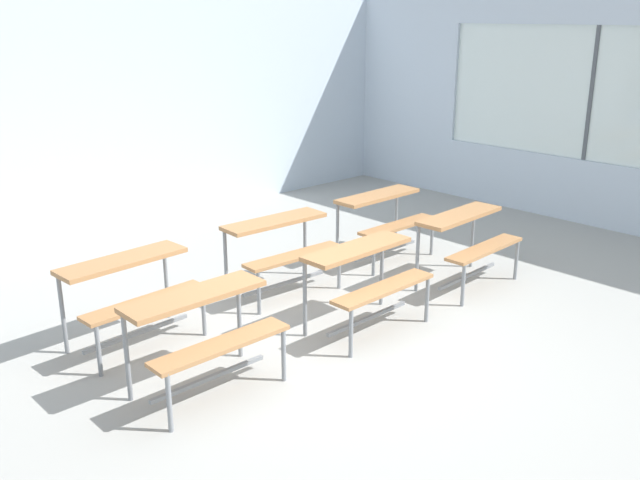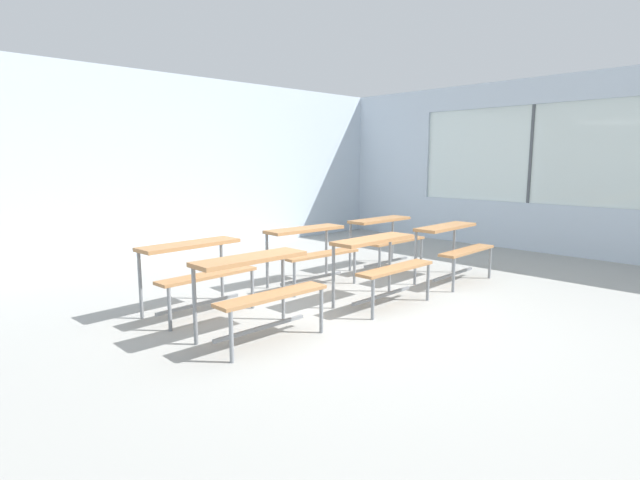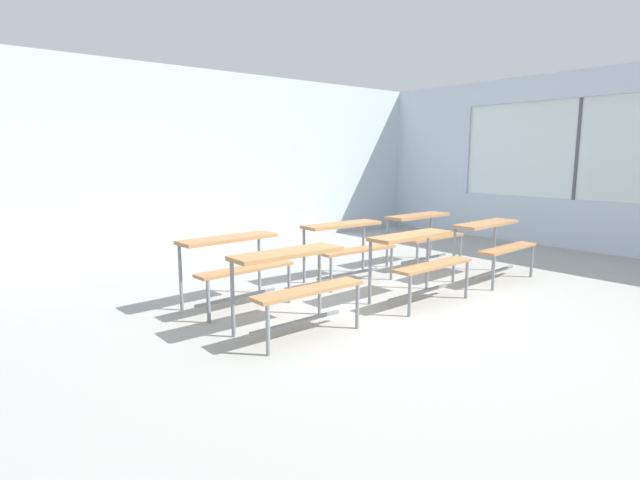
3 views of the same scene
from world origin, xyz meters
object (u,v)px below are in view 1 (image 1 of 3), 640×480
object	(u,v)px
desk_bench_r0c0	(204,320)
desk_bench_r1c1	(281,239)
desk_bench_r0c1	(366,269)
desk_bench_r1c0	(131,281)
desk_bench_r0c2	(468,233)
desk_bench_r1c2	(385,211)

from	to	relation	value
desk_bench_r0c0	desk_bench_r1c1	bearing A→B (deg)	33.12
desk_bench_r0c1	desk_bench_r1c0	bearing A→B (deg)	144.82
desk_bench_r0c2	desk_bench_r1c1	distance (m)	1.90
desk_bench_r0c0	desk_bench_r1c1	distance (m)	1.97
desk_bench_r1c0	desk_bench_r1c1	size ratio (longest dim) A/B	1.00
desk_bench_r0c1	desk_bench_r1c1	xyz separation A→B (m)	(0.00, 1.15, 0.00)
desk_bench_r0c0	desk_bench_r0c2	size ratio (longest dim) A/B	0.98
desk_bench_r0c0	desk_bench_r1c1	size ratio (longest dim) A/B	0.98
desk_bench_r0c2	desk_bench_r0c1	bearing A→B (deg)	178.17
desk_bench_r1c1	desk_bench_r1c2	bearing A→B (deg)	2.23
desk_bench_r0c0	desk_bench_r0c1	xyz separation A→B (m)	(1.64, -0.07, 0.00)
desk_bench_r0c1	desk_bench_r1c0	size ratio (longest dim) A/B	0.98
desk_bench_r1c2	desk_bench_r1c1	bearing A→B (deg)	179.16
desk_bench_r0c1	desk_bench_r1c1	world-z (taller)	same
desk_bench_r1c1	desk_bench_r1c2	world-z (taller)	same
desk_bench_r1c1	desk_bench_r1c0	bearing A→B (deg)	-176.34
desk_bench_r0c1	desk_bench_r1c0	world-z (taller)	same
desk_bench_r1c2	desk_bench_r0c2	bearing A→B (deg)	-89.64
desk_bench_r0c2	desk_bench_r1c1	world-z (taller)	same
desk_bench_r0c1	desk_bench_r1c2	bearing A→B (deg)	36.11
desk_bench_r1c1	desk_bench_r1c2	distance (m)	1.51
desk_bench_r0c1	desk_bench_r0c0	bearing A→B (deg)	176.65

